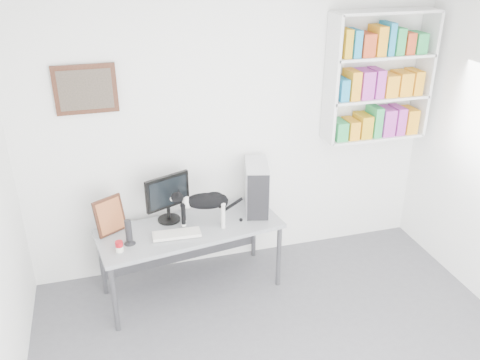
# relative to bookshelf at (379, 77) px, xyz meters

# --- Properties ---
(room) EXTENTS (4.01, 4.01, 2.70)m
(room) POSITION_rel_bookshelf_xyz_m (-1.40, -1.85, -0.50)
(room) COLOR #5B5B60
(room) RESTS_ON ground
(bookshelf) EXTENTS (1.03, 0.28, 1.24)m
(bookshelf) POSITION_rel_bookshelf_xyz_m (0.00, 0.00, 0.00)
(bookshelf) COLOR silver
(bookshelf) RESTS_ON room
(wall_art) EXTENTS (0.52, 0.04, 0.42)m
(wall_art) POSITION_rel_bookshelf_xyz_m (-2.70, 0.12, 0.05)
(wall_art) COLOR #4B2518
(wall_art) RESTS_ON room
(desk) EXTENTS (1.72, 0.87, 0.69)m
(desk) POSITION_rel_bookshelf_xyz_m (-1.95, -0.32, -1.51)
(desk) COLOR gray
(desk) RESTS_ON room
(monitor) EXTENTS (0.48, 0.36, 0.46)m
(monitor) POSITION_rel_bookshelf_xyz_m (-2.11, -0.14, -0.93)
(monitor) COLOR black
(monitor) RESTS_ON desk
(keyboard) EXTENTS (0.43, 0.18, 0.03)m
(keyboard) POSITION_rel_bookshelf_xyz_m (-2.09, -0.43, -1.15)
(keyboard) COLOR silver
(keyboard) RESTS_ON desk
(pc_tower) EXTENTS (0.32, 0.51, 0.47)m
(pc_tower) POSITION_rel_bookshelf_xyz_m (-1.26, -0.15, -0.93)
(pc_tower) COLOR silver
(pc_tower) RESTS_ON desk
(speaker) EXTENTS (0.10, 0.10, 0.23)m
(speaker) POSITION_rel_bookshelf_xyz_m (-2.49, -0.45, -1.05)
(speaker) COLOR black
(speaker) RESTS_ON desk
(leaning_print) EXTENTS (0.29, 0.23, 0.34)m
(leaning_print) POSITION_rel_bookshelf_xyz_m (-2.63, -0.21, -0.99)
(leaning_print) COLOR #4B2518
(leaning_print) RESTS_ON desk
(soup_can) EXTENTS (0.08, 0.08, 0.09)m
(soup_can) POSITION_rel_bookshelf_xyz_m (-2.58, -0.54, -1.12)
(soup_can) COLOR #AC0E18
(soup_can) RESTS_ON desk
(cat) EXTENTS (0.59, 0.27, 0.35)m
(cat) POSITION_rel_bookshelf_xyz_m (-1.81, -0.35, -0.99)
(cat) COLOR black
(cat) RESTS_ON desk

